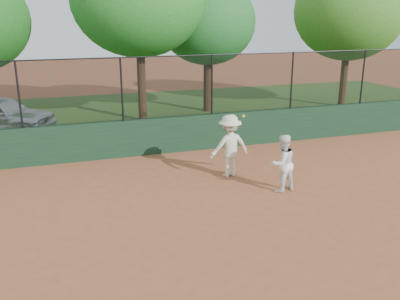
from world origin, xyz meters
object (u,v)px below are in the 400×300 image
object	(u,v)px
player_second	(282,163)
tree_3	(208,22)
tree_4	(350,11)
parked_car	(0,114)
player_main	(230,146)

from	to	relation	value
player_second	tree_3	xyz separation A→B (m)	(1.52, 10.11, 3.32)
tree_3	tree_4	size ratio (longest dim) A/B	0.87
player_second	tree_3	size ratio (longest dim) A/B	0.25
tree_3	tree_4	bearing A→B (deg)	-9.22
parked_car	player_second	distance (m)	11.60
tree_3	tree_4	world-z (taller)	tree_4
parked_car	tree_3	size ratio (longest dim) A/B	0.69
player_main	tree_4	size ratio (longest dim) A/B	0.26
parked_car	tree_4	size ratio (longest dim) A/B	0.60
parked_car	tree_3	distance (m)	9.67
player_second	tree_4	distance (m)	12.83
parked_car	tree_4	bearing A→B (deg)	-62.81
player_second	tree_4	bearing A→B (deg)	-146.18
parked_car	tree_4	world-z (taller)	tree_4
player_main	tree_3	distance (m)	9.51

